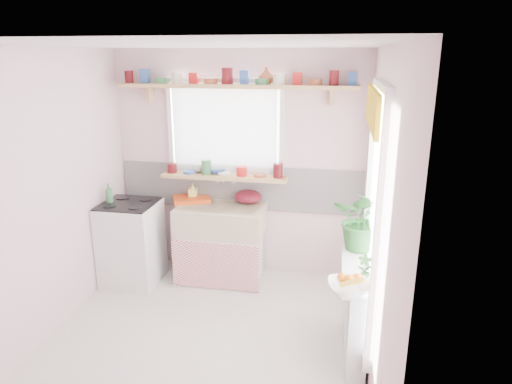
# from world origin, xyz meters

# --- Properties ---
(room) EXTENTS (3.20, 3.20, 3.20)m
(room) POSITION_xyz_m (0.66, 0.86, 1.37)
(room) COLOR silver
(room) RESTS_ON ground
(sink_unit) EXTENTS (0.95, 0.65, 1.11)m
(sink_unit) POSITION_xyz_m (-0.15, 1.29, 0.43)
(sink_unit) COLOR white
(sink_unit) RESTS_ON ground
(cooker) EXTENTS (0.58, 0.58, 0.93)m
(cooker) POSITION_xyz_m (-1.10, 1.05, 0.46)
(cooker) COLOR white
(cooker) RESTS_ON ground
(radiator_ledge) EXTENTS (0.22, 0.95, 0.78)m
(radiator_ledge) POSITION_xyz_m (1.30, 0.20, 0.40)
(radiator_ledge) COLOR white
(radiator_ledge) RESTS_ON ground
(windowsill) EXTENTS (1.40, 0.22, 0.04)m
(windowsill) POSITION_xyz_m (-0.15, 1.48, 1.14)
(windowsill) COLOR tan
(windowsill) RESTS_ON room
(pine_shelf) EXTENTS (2.52, 0.24, 0.04)m
(pine_shelf) POSITION_xyz_m (0.00, 1.47, 2.12)
(pine_shelf) COLOR tan
(pine_shelf) RESTS_ON room
(shelf_crockery) EXTENTS (2.47, 0.11, 0.12)m
(shelf_crockery) POSITION_xyz_m (0.00, 1.47, 2.20)
(shelf_crockery) COLOR #590F14
(shelf_crockery) RESTS_ON pine_shelf
(sill_crockery) EXTENTS (1.35, 0.11, 0.12)m
(sill_crockery) POSITION_xyz_m (-0.17, 1.48, 1.22)
(sill_crockery) COLOR #590F14
(sill_crockery) RESTS_ON windowsill
(dish_tray) EXTENTS (0.49, 0.44, 0.04)m
(dish_tray) POSITION_xyz_m (-0.53, 1.45, 0.87)
(dish_tray) COLOR #F15015
(dish_tray) RESTS_ON sink_unit
(colander) EXTENTS (0.35, 0.35, 0.14)m
(colander) POSITION_xyz_m (0.11, 1.50, 0.92)
(colander) COLOR maroon
(colander) RESTS_ON sink_unit
(jade_plant) EXTENTS (0.60, 0.55, 0.56)m
(jade_plant) POSITION_xyz_m (1.33, 0.60, 1.06)
(jade_plant) COLOR #286227
(jade_plant) RESTS_ON radiator_ledge
(fruit_bowl) EXTENTS (0.36, 0.36, 0.07)m
(fruit_bowl) POSITION_xyz_m (1.21, -0.20, 0.81)
(fruit_bowl) COLOR white
(fruit_bowl) RESTS_ON radiator_ledge
(herb_pot) EXTENTS (0.11, 0.08, 0.21)m
(herb_pot) POSITION_xyz_m (1.33, 0.01, 0.88)
(herb_pot) COLOR #305B24
(herb_pot) RESTS_ON radiator_ledge
(soap_bottle_sink) EXTENTS (0.09, 0.10, 0.19)m
(soap_bottle_sink) POSITION_xyz_m (-0.53, 1.50, 0.95)
(soap_bottle_sink) COLOR #FEF571
(soap_bottle_sink) RESTS_ON sink_unit
(sill_cup) EXTENTS (0.14, 0.14, 0.09)m
(sill_cup) POSITION_xyz_m (-0.47, 1.54, 1.21)
(sill_cup) COLOR beige
(sill_cup) RESTS_ON windowsill
(sill_bowl) EXTENTS (0.22, 0.22, 0.06)m
(sill_bowl) POSITION_xyz_m (-0.25, 1.54, 1.19)
(sill_bowl) COLOR #2F4E9A
(sill_bowl) RESTS_ON windowsill
(shelf_vase) EXTENTS (0.17, 0.17, 0.17)m
(shelf_vase) POSITION_xyz_m (0.31, 1.53, 2.23)
(shelf_vase) COLOR #A55633
(shelf_vase) RESTS_ON pine_shelf
(cooker_bottle) EXTENTS (0.09, 0.09, 0.21)m
(cooker_bottle) POSITION_xyz_m (-1.30, 1.02, 1.02)
(cooker_bottle) COLOR #3E7D4B
(cooker_bottle) RESTS_ON cooker
(fruit) EXTENTS (0.20, 0.14, 0.10)m
(fruit) POSITION_xyz_m (1.22, -0.19, 0.87)
(fruit) COLOR orange
(fruit) RESTS_ON fruit_bowl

